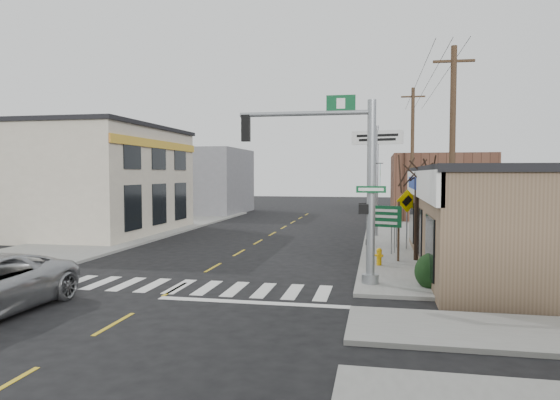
% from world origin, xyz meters
% --- Properties ---
extents(ground, '(140.00, 140.00, 0.00)m').
position_xyz_m(ground, '(0.00, 0.00, 0.00)').
color(ground, black).
rests_on(ground, ground).
extents(sidewalk_right, '(6.00, 38.00, 0.13)m').
position_xyz_m(sidewalk_right, '(9.00, 13.00, 0.07)').
color(sidewalk_right, gray).
rests_on(sidewalk_right, ground).
extents(sidewalk_left, '(6.00, 38.00, 0.13)m').
position_xyz_m(sidewalk_left, '(-9.00, 13.00, 0.07)').
color(sidewalk_left, gray).
rests_on(sidewalk_left, ground).
extents(center_line, '(0.12, 56.00, 0.01)m').
position_xyz_m(center_line, '(0.00, 8.00, 0.01)').
color(center_line, gold).
rests_on(center_line, ground).
extents(crosswalk, '(11.00, 2.20, 0.01)m').
position_xyz_m(crosswalk, '(0.00, 0.40, 0.01)').
color(crosswalk, silver).
rests_on(crosswalk, ground).
extents(left_building, '(12.00, 12.00, 6.80)m').
position_xyz_m(left_building, '(-13.00, 14.00, 3.40)').
color(left_building, beige).
rests_on(left_building, ground).
extents(bldg_distant_right, '(8.00, 10.00, 5.60)m').
position_xyz_m(bldg_distant_right, '(12.00, 30.00, 2.80)').
color(bldg_distant_right, brown).
rests_on(bldg_distant_right, ground).
extents(bldg_distant_left, '(9.00, 10.00, 6.40)m').
position_xyz_m(bldg_distant_left, '(-11.00, 32.00, 3.20)').
color(bldg_distant_left, slate).
rests_on(bldg_distant_left, ground).
extents(traffic_signal_pole, '(5.14, 0.39, 6.51)m').
position_xyz_m(traffic_signal_pole, '(5.74, 1.63, 4.00)').
color(traffic_signal_pole, gray).
rests_on(traffic_signal_pole, sidewalk_right).
extents(guide_sign, '(1.48, 0.13, 2.60)m').
position_xyz_m(guide_sign, '(7.04, 6.27, 1.82)').
color(guide_sign, '#473220').
rests_on(guide_sign, sidewalk_right).
extents(fire_hydrant, '(0.23, 0.23, 0.72)m').
position_xyz_m(fire_hydrant, '(6.82, 5.18, 0.52)').
color(fire_hydrant, '#DDA30A').
rests_on(fire_hydrant, sidewalk_right).
extents(ped_crossing_sign, '(1.17, 0.08, 3.02)m').
position_xyz_m(ped_crossing_sign, '(8.20, 10.08, 2.17)').
color(ped_crossing_sign, gray).
rests_on(ped_crossing_sign, sidewalk_right).
extents(lamp_post, '(0.71, 0.56, 5.46)m').
position_xyz_m(lamp_post, '(6.36, 11.07, 3.30)').
color(lamp_post, black).
rests_on(lamp_post, sidewalk_right).
extents(dance_center_sign, '(3.17, 0.20, 6.73)m').
position_xyz_m(dance_center_sign, '(6.67, 15.39, 5.21)').
color(dance_center_sign, gray).
rests_on(dance_center_sign, sidewalk_right).
extents(bare_tree, '(2.70, 2.70, 5.41)m').
position_xyz_m(bare_tree, '(8.43, 6.75, 4.38)').
color(bare_tree, black).
rests_on(bare_tree, sidewalk_right).
extents(shrub_front, '(1.31, 1.31, 0.99)m').
position_xyz_m(shrub_front, '(8.64, 1.57, 0.62)').
color(shrub_front, '#173717').
rests_on(shrub_front, sidewalk_right).
extents(shrub_back, '(1.12, 1.12, 0.84)m').
position_xyz_m(shrub_back, '(9.93, 8.83, 0.55)').
color(shrub_back, black).
rests_on(shrub_back, sidewalk_right).
extents(utility_pole_near, '(1.46, 0.22, 8.42)m').
position_xyz_m(utility_pole_near, '(9.39, 3.35, 4.45)').
color(utility_pole_near, '#4C2D21').
rests_on(utility_pole_near, sidewalk_right).
extents(utility_pole_far, '(1.80, 0.27, 10.36)m').
position_xyz_m(utility_pole_far, '(9.32, 23.83, 5.44)').
color(utility_pole_far, '#3A301E').
rests_on(utility_pole_far, sidewalk_right).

